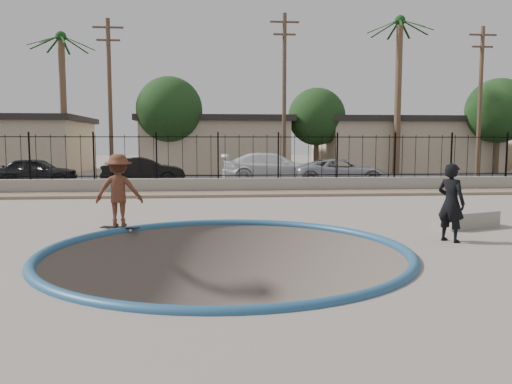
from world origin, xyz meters
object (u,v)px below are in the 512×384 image
object	(u,v)px
videographer	(451,203)
concrete_ledge	(465,219)
skateboard	(120,228)
car_b	(144,171)
car_a	(36,171)
skater	(119,195)
car_c	(272,168)
car_d	(341,172)

from	to	relation	value
videographer	concrete_ledge	distance (m)	2.15
skateboard	car_b	size ratio (longest dim) A/B	0.24
car_a	videographer	bearing A→B (deg)	-139.65
car_a	skater	bearing A→B (deg)	-155.52
videographer	skater	bearing A→B (deg)	42.63
concrete_ledge	car_b	bearing A→B (deg)	125.88
skater	car_a	xyz separation A→B (m)	(-6.40, 13.40, -0.17)
car_a	car_c	size ratio (longest dim) A/B	0.73
concrete_ledge	car_c	xyz separation A→B (m)	(-3.10, 13.72, 0.59)
car_a	concrete_ledge	bearing A→B (deg)	-133.94
car_b	car_c	world-z (taller)	car_c
skater	car_c	bearing A→B (deg)	-109.66
videographer	car_c	world-z (taller)	videographer
videographer	car_b	world-z (taller)	videographer
car_c	car_a	bearing A→B (deg)	92.54
videographer	car_c	size ratio (longest dim) A/B	0.32
skater	videographer	world-z (taller)	skater
car_b	car_c	distance (m)	6.44
skateboard	car_d	size ratio (longest dim) A/B	0.21
videographer	car_c	bearing A→B (deg)	-24.90
skater	skateboard	bearing A→B (deg)	-178.15
concrete_ledge	car_c	bearing A→B (deg)	102.71
concrete_ledge	car_d	size ratio (longest dim) A/B	0.35
car_a	skateboard	bearing A→B (deg)	-155.52
skater	concrete_ledge	size ratio (longest dim) A/B	1.07
skater	car_d	bearing A→B (deg)	-123.79
car_a	car_d	world-z (taller)	car_a
skateboard	car_b	distance (m)	12.89
skater	videographer	bearing A→B (deg)	166.37
videographer	car_d	bearing A→B (deg)	-37.25
concrete_ledge	skater	bearing A→B (deg)	177.80
skateboard	car_c	xyz separation A→B (m)	(5.28, 13.40, 0.72)
skateboard	car_c	world-z (taller)	car_c
skater	car_d	xyz separation A→B (m)	(8.46, 11.80, -0.19)
car_b	car_d	bearing A→B (deg)	-101.41
videographer	car_b	bearing A→B (deg)	-2.62
skateboard	concrete_ledge	world-z (taller)	concrete_ledge
car_c	car_d	distance (m)	3.56
car_a	car_b	bearing A→B (deg)	-97.30
car_b	car_c	bearing A→B (deg)	-90.18
skateboard	videographer	size ratio (longest dim) A/B	0.57
car_b	car_a	bearing A→B (deg)	78.45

